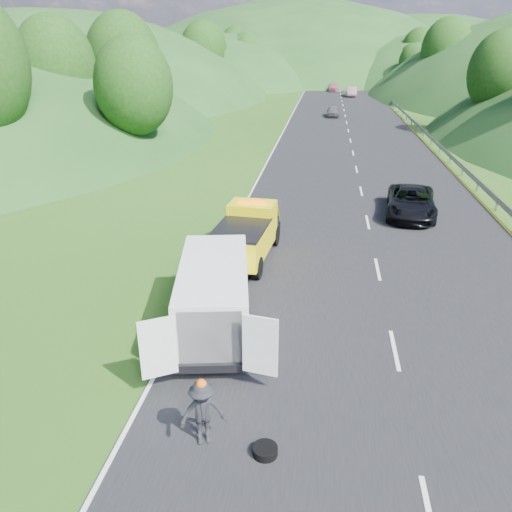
# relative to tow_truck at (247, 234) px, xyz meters

# --- Properties ---
(ground) EXTENTS (320.00, 320.00, 0.00)m
(ground) POSITION_rel_tow_truck_xyz_m (2.58, -4.47, -1.15)
(ground) COLOR #38661E
(ground) RESTS_ON ground
(road_surface) EXTENTS (14.00, 200.00, 0.02)m
(road_surface) POSITION_rel_tow_truck_xyz_m (5.58, 35.53, -1.14)
(road_surface) COLOR black
(road_surface) RESTS_ON ground
(guardrail) EXTENTS (0.06, 140.00, 1.52)m
(guardrail) POSITION_rel_tow_truck_xyz_m (12.88, 48.03, -1.15)
(guardrail) COLOR gray
(guardrail) RESTS_ON ground
(tree_line_left) EXTENTS (14.00, 140.00, 14.00)m
(tree_line_left) POSITION_rel_tow_truck_xyz_m (-16.42, 55.53, -1.15)
(tree_line_left) COLOR #2A5117
(tree_line_left) RESTS_ON ground
(tree_line_right) EXTENTS (14.00, 140.00, 14.00)m
(tree_line_right) POSITION_rel_tow_truck_xyz_m (25.58, 55.53, -1.15)
(tree_line_right) COLOR #2A5117
(tree_line_right) RESTS_ON ground
(hills_backdrop) EXTENTS (201.00, 288.60, 44.00)m
(hills_backdrop) POSITION_rel_tow_truck_xyz_m (9.08, 130.23, -1.15)
(hills_backdrop) COLOR #2D5B23
(hills_backdrop) RESTS_ON ground
(tow_truck) EXTENTS (2.51, 5.61, 2.34)m
(tow_truck) POSITION_rel_tow_truck_xyz_m (0.00, 0.00, 0.00)
(tow_truck) COLOR black
(tow_truck) RESTS_ON ground
(white_van) EXTENTS (3.90, 6.94, 2.33)m
(white_van) POSITION_rel_tow_truck_xyz_m (-0.16, -5.89, 0.17)
(white_van) COLOR black
(white_van) RESTS_ON ground
(woman) EXTENTS (0.57, 0.70, 1.68)m
(woman) POSITION_rel_tow_truck_xyz_m (-0.98, -3.84, -1.15)
(woman) COLOR silver
(woman) RESTS_ON ground
(child) EXTENTS (0.52, 0.44, 0.95)m
(child) POSITION_rel_tow_truck_xyz_m (-0.29, -5.38, -1.15)
(child) COLOR tan
(child) RESTS_ON ground
(worker) EXTENTS (1.24, 0.98, 1.68)m
(worker) POSITION_rel_tow_truck_xyz_m (0.66, -10.99, -1.15)
(worker) COLOR black
(worker) RESTS_ON ground
(suitcase) EXTENTS (0.38, 0.28, 0.54)m
(suitcase) POSITION_rel_tow_truck_xyz_m (-1.76, -4.78, -0.88)
(suitcase) COLOR brown
(suitcase) RESTS_ON ground
(spare_tire) EXTENTS (0.59, 0.59, 0.20)m
(spare_tire) POSITION_rel_tow_truck_xyz_m (2.13, -11.19, -1.15)
(spare_tire) COLOR black
(spare_tire) RESTS_ON ground
(passing_suv) EXTENTS (3.13, 5.68, 1.51)m
(passing_suv) POSITION_rel_tow_truck_xyz_m (7.94, 7.04, -1.15)
(passing_suv) COLOR black
(passing_suv) RESTS_ON ground
(dist_car_a) EXTENTS (1.53, 3.80, 1.30)m
(dist_car_a) POSITION_rel_tow_truck_xyz_m (3.96, 46.46, -1.15)
(dist_car_a) COLOR #454348
(dist_car_a) RESTS_ON ground
(dist_car_b) EXTENTS (1.70, 4.86, 1.60)m
(dist_car_b) POSITION_rel_tow_truck_xyz_m (7.34, 73.33, -1.15)
(dist_car_b) COLOR #805566
(dist_car_b) RESTS_ON ground
(dist_car_c) EXTENTS (2.02, 4.97, 1.44)m
(dist_car_c) POSITION_rel_tow_truck_xyz_m (4.32, 83.52, -1.15)
(dist_car_c) COLOR #A85465
(dist_car_c) RESTS_ON ground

